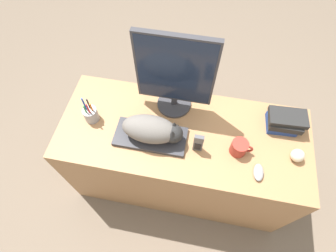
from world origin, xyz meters
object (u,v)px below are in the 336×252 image
computer_mouse (258,172)px  coffee_mug (239,148)px  phone (198,143)px  monitor (175,74)px  pen_cup (91,114)px  book_stack (285,120)px  keyboard (151,137)px  baseball (298,156)px  cat (153,130)px

computer_mouse → coffee_mug: (-0.11, 0.11, 0.03)m
computer_mouse → phone: (-0.34, 0.08, 0.05)m
coffee_mug → phone: size_ratio=0.87×
monitor → computer_mouse: bearing=-34.5°
pen_cup → book_stack: (1.11, 0.16, 0.01)m
monitor → phone: (0.18, -0.27, -0.21)m
keyboard → baseball: size_ratio=5.66×
phone → keyboard: bearing=175.7°
phone → book_stack: size_ratio=0.64×
baseball → book_stack: bearing=108.2°
keyboard → pen_cup: 0.38m
book_stack → monitor: bearing=177.7°
monitor → computer_mouse: size_ratio=5.40×
computer_mouse → pen_cup: 0.99m
computer_mouse → pen_cup: pen_cup is taller
computer_mouse → book_stack: size_ratio=0.46×
keyboard → book_stack: (0.74, 0.23, 0.04)m
cat → monitor: monitor is taller
computer_mouse → book_stack: book_stack is taller
phone → book_stack: (0.47, 0.25, -0.01)m
coffee_mug → book_stack: (0.24, 0.22, 0.01)m
computer_mouse → coffee_mug: size_ratio=0.81×
pen_cup → monitor: bearing=22.5°
cat → computer_mouse: bearing=-9.9°
coffee_mug → baseball: bearing=2.8°
cat → baseball: size_ratio=4.67×
coffee_mug → book_stack: book_stack is taller
computer_mouse → baseball: 0.24m
computer_mouse → baseball: baseball is taller
computer_mouse → phone: size_ratio=0.71×
coffee_mug → baseball: coffee_mug is taller
cat → monitor: bearing=74.3°
pen_cup → book_stack: 1.12m
computer_mouse → phone: 0.35m
monitor → phone: 0.39m
pen_cup → computer_mouse: bearing=-9.5°
computer_mouse → book_stack: bearing=68.0°
baseball → phone: size_ratio=0.52×
pen_cup → phone: pen_cup is taller
cat → phone: 0.25m
monitor → phone: bearing=-56.5°
book_stack → pen_cup: bearing=-171.5°
cat → pen_cup: bearing=171.1°
cat → book_stack: bearing=17.5°
coffee_mug → pen_cup: 0.86m
computer_mouse → pen_cup: size_ratio=0.53×
computer_mouse → cat: bearing=170.1°
pen_cup → phone: 0.64m
pen_cup → phone: (0.64, -0.08, 0.02)m
cat → phone: cat is taller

